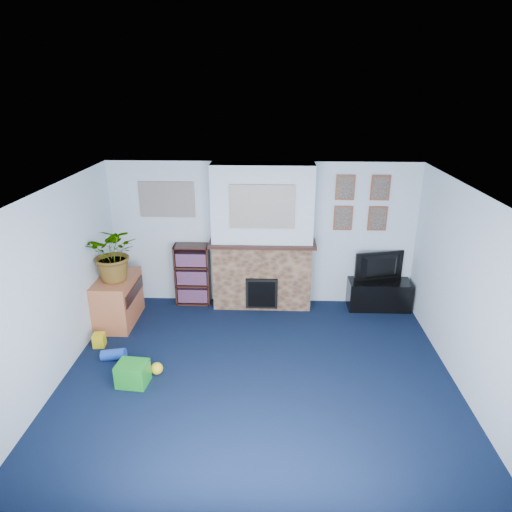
{
  "coord_description": "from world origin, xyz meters",
  "views": [
    {
      "loc": [
        0.16,
        -4.91,
        3.56
      ],
      "look_at": [
        -0.06,
        0.96,
        1.31
      ],
      "focal_mm": 32.0,
      "sensor_mm": 36.0,
      "label": 1
    }
  ],
  "objects_px": {
    "bookshelf": "(193,276)",
    "sideboard": "(118,301)",
    "television": "(381,267)",
    "tv_stand": "(379,295)"
  },
  "relations": [
    {
      "from": "television",
      "to": "sideboard",
      "type": "xyz_separation_m",
      "value": [
        -4.19,
        -0.64,
        -0.37
      ]
    },
    {
      "from": "tv_stand",
      "to": "bookshelf",
      "type": "xyz_separation_m",
      "value": [
        -3.12,
        0.08,
        0.28
      ]
    },
    {
      "from": "tv_stand",
      "to": "sideboard",
      "type": "distance_m",
      "value": 4.24
    },
    {
      "from": "bookshelf",
      "to": "sideboard",
      "type": "bearing_deg",
      "value": -146.82
    },
    {
      "from": "tv_stand",
      "to": "television",
      "type": "xyz_separation_m",
      "value": [
        0.0,
        0.02,
        0.5
      ]
    },
    {
      "from": "sideboard",
      "to": "television",
      "type": "bearing_deg",
      "value": 8.72
    },
    {
      "from": "bookshelf",
      "to": "sideboard",
      "type": "distance_m",
      "value": 1.29
    },
    {
      "from": "television",
      "to": "bookshelf",
      "type": "relative_size",
      "value": 0.8
    },
    {
      "from": "tv_stand",
      "to": "television",
      "type": "height_order",
      "value": "television"
    },
    {
      "from": "television",
      "to": "sideboard",
      "type": "bearing_deg",
      "value": -5.33
    }
  ]
}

